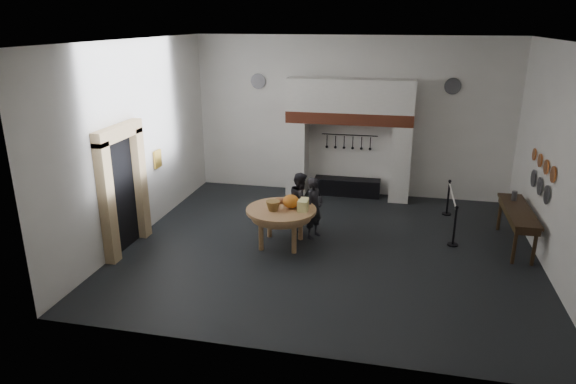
% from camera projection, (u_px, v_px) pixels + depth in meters
% --- Properties ---
extents(floor, '(9.00, 8.00, 0.02)m').
position_uv_depth(floor, '(329.00, 247.00, 11.63)').
color(floor, black).
rests_on(floor, ground).
extents(ceiling, '(9.00, 8.00, 0.02)m').
position_uv_depth(ceiling, '(334.00, 41.00, 10.19)').
color(ceiling, silver).
rests_on(ceiling, wall_back).
extents(wall_back, '(9.00, 0.02, 4.50)m').
position_uv_depth(wall_back, '(351.00, 117.00, 14.61)').
color(wall_back, silver).
rests_on(wall_back, floor).
extents(wall_front, '(9.00, 0.02, 4.50)m').
position_uv_depth(wall_front, '(292.00, 218.00, 7.21)').
color(wall_front, silver).
rests_on(wall_front, floor).
extents(wall_left, '(0.02, 8.00, 4.50)m').
position_uv_depth(wall_left, '(138.00, 140.00, 11.82)').
color(wall_left, silver).
rests_on(wall_left, floor).
extents(wall_right, '(0.02, 8.00, 4.50)m').
position_uv_depth(wall_right, '(561.00, 163.00, 9.99)').
color(wall_right, silver).
rests_on(wall_right, floor).
extents(chimney_pier_left, '(0.55, 0.70, 2.15)m').
position_uv_depth(chimney_pier_left, '(297.00, 157.00, 14.96)').
color(chimney_pier_left, silver).
rests_on(chimney_pier_left, floor).
extents(chimney_pier_right, '(0.55, 0.70, 2.15)m').
position_uv_depth(chimney_pier_right, '(400.00, 163.00, 14.36)').
color(chimney_pier_right, silver).
rests_on(chimney_pier_right, floor).
extents(hearth_brick_band, '(3.50, 0.72, 0.32)m').
position_uv_depth(hearth_brick_band, '(349.00, 117.00, 14.26)').
color(hearth_brick_band, '#9E442B').
rests_on(hearth_brick_band, chimney_pier_left).
extents(chimney_hood, '(3.50, 0.70, 0.90)m').
position_uv_depth(chimney_hood, '(350.00, 95.00, 14.07)').
color(chimney_hood, silver).
rests_on(chimney_hood, hearth_brick_band).
extents(iron_range, '(1.90, 0.45, 0.50)m').
position_uv_depth(iron_range, '(347.00, 187.00, 14.99)').
color(iron_range, black).
rests_on(iron_range, floor).
extents(utensil_rail, '(1.60, 0.02, 0.02)m').
position_uv_depth(utensil_rail, '(350.00, 135.00, 14.69)').
color(utensil_rail, black).
rests_on(utensil_rail, wall_back).
extents(door_recess, '(0.04, 1.10, 2.50)m').
position_uv_depth(door_recess, '(121.00, 195.00, 11.21)').
color(door_recess, black).
rests_on(door_recess, floor).
extents(door_jamb_near, '(0.22, 0.30, 2.60)m').
position_uv_depth(door_jamb_near, '(107.00, 204.00, 10.53)').
color(door_jamb_near, tan).
rests_on(door_jamb_near, floor).
extents(door_jamb_far, '(0.22, 0.30, 2.60)m').
position_uv_depth(door_jamb_far, '(140.00, 184.00, 11.83)').
color(door_jamb_far, tan).
rests_on(door_jamb_far, floor).
extents(door_lintel, '(0.22, 1.70, 0.30)m').
position_uv_depth(door_lintel, '(118.00, 132.00, 10.75)').
color(door_lintel, tan).
rests_on(door_lintel, door_jamb_near).
extents(wall_plaque, '(0.05, 0.34, 0.44)m').
position_uv_depth(wall_plaque, '(158.00, 159.00, 12.76)').
color(wall_plaque, gold).
rests_on(wall_plaque, wall_left).
extents(work_table, '(1.72, 1.72, 0.07)m').
position_uv_depth(work_table, '(281.00, 210.00, 11.50)').
color(work_table, tan).
rests_on(work_table, floor).
extents(pumpkin, '(0.36, 0.36, 0.31)m').
position_uv_depth(pumpkin, '(291.00, 201.00, 11.49)').
color(pumpkin, orange).
rests_on(pumpkin, work_table).
extents(cheese_block_big, '(0.22, 0.22, 0.24)m').
position_uv_depth(cheese_block_big, '(303.00, 206.00, 11.30)').
color(cheese_block_big, '#DFD985').
rests_on(cheese_block_big, work_table).
extents(cheese_block_small, '(0.18, 0.18, 0.20)m').
position_uv_depth(cheese_block_small, '(304.00, 202.00, 11.59)').
color(cheese_block_small, '#F5E392').
rests_on(cheese_block_small, work_table).
extents(wicker_basket, '(0.35, 0.35, 0.22)m').
position_uv_depth(wicker_basket, '(273.00, 206.00, 11.34)').
color(wicker_basket, olive).
rests_on(wicker_basket, work_table).
extents(bread_loaf, '(0.31, 0.18, 0.13)m').
position_uv_depth(bread_loaf, '(280.00, 200.00, 11.81)').
color(bread_loaf, '#A05C39').
rests_on(bread_loaf, work_table).
extents(visitor_near, '(0.54, 0.63, 1.46)m').
position_uv_depth(visitor_near, '(314.00, 208.00, 11.95)').
color(visitor_near, black).
rests_on(visitor_near, floor).
extents(visitor_far, '(0.64, 0.77, 1.44)m').
position_uv_depth(visitor_far, '(301.00, 201.00, 12.41)').
color(visitor_far, black).
rests_on(visitor_far, floor).
extents(side_table, '(0.55, 2.20, 0.06)m').
position_uv_depth(side_table, '(519.00, 210.00, 11.40)').
color(side_table, '#352713').
rests_on(side_table, floor).
extents(pewter_jug, '(0.12, 0.12, 0.22)m').
position_uv_depth(pewter_jug, '(514.00, 196.00, 11.91)').
color(pewter_jug, '#525257').
rests_on(pewter_jug, side_table).
extents(copper_pan_a, '(0.03, 0.34, 0.34)m').
position_uv_depth(copper_pan_a, '(553.00, 174.00, 10.28)').
color(copper_pan_a, '#C6662D').
rests_on(copper_pan_a, wall_right).
extents(copper_pan_b, '(0.03, 0.32, 0.32)m').
position_uv_depth(copper_pan_b, '(546.00, 167.00, 10.79)').
color(copper_pan_b, '#C6662D').
rests_on(copper_pan_b, wall_right).
extents(copper_pan_c, '(0.03, 0.30, 0.30)m').
position_uv_depth(copper_pan_c, '(540.00, 160.00, 11.30)').
color(copper_pan_c, '#C6662D').
rests_on(copper_pan_c, wall_right).
extents(copper_pan_d, '(0.03, 0.28, 0.28)m').
position_uv_depth(copper_pan_d, '(534.00, 154.00, 11.80)').
color(copper_pan_d, '#C6662D').
rests_on(copper_pan_d, wall_right).
extents(pewter_plate_left, '(0.03, 0.40, 0.40)m').
position_uv_depth(pewter_plate_left, '(547.00, 195.00, 10.62)').
color(pewter_plate_left, '#4C4C51').
rests_on(pewter_plate_left, wall_right).
extents(pewter_plate_mid, '(0.03, 0.40, 0.40)m').
position_uv_depth(pewter_plate_mid, '(540.00, 186.00, 11.18)').
color(pewter_plate_mid, '#4C4C51').
rests_on(pewter_plate_mid, wall_right).
extents(pewter_plate_right, '(0.03, 0.40, 0.40)m').
position_uv_depth(pewter_plate_right, '(533.00, 178.00, 11.73)').
color(pewter_plate_right, '#4C4C51').
rests_on(pewter_plate_right, wall_right).
extents(pewter_plate_back_left, '(0.44, 0.03, 0.44)m').
position_uv_depth(pewter_plate_back_left, '(258.00, 81.00, 14.82)').
color(pewter_plate_back_left, '#4C4C51').
rests_on(pewter_plate_back_left, wall_back).
extents(pewter_plate_back_right, '(0.44, 0.03, 0.44)m').
position_uv_depth(pewter_plate_back_right, '(453.00, 86.00, 13.72)').
color(pewter_plate_back_right, '#4C4C51').
rests_on(pewter_plate_back_right, wall_back).
extents(barrier_post_near, '(0.05, 0.05, 0.90)m').
position_uv_depth(barrier_post_near, '(455.00, 227.00, 11.58)').
color(barrier_post_near, black).
rests_on(barrier_post_near, floor).
extents(barrier_post_far, '(0.05, 0.05, 0.90)m').
position_uv_depth(barrier_post_far, '(448.00, 198.00, 13.43)').
color(barrier_post_far, black).
rests_on(barrier_post_far, floor).
extents(barrier_rope, '(0.04, 2.00, 0.04)m').
position_uv_depth(barrier_rope, '(453.00, 196.00, 12.37)').
color(barrier_rope, silver).
rests_on(barrier_rope, barrier_post_near).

